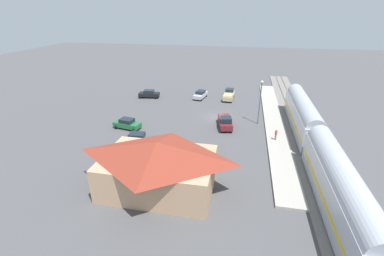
# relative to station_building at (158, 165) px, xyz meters

# --- Properties ---
(ground_plane) EXTENTS (200.00, 200.00, 0.00)m
(ground_plane) POSITION_rel_station_building_xyz_m (-4.00, -22.00, -2.94)
(ground_plane) COLOR #4C4C4F
(railway_track) EXTENTS (4.80, 70.00, 0.30)m
(railway_track) POSITION_rel_station_building_xyz_m (-18.00, -22.00, -2.85)
(railway_track) COLOR slate
(railway_track) RESTS_ON ground
(platform) EXTENTS (3.20, 46.00, 0.30)m
(platform) POSITION_rel_station_building_xyz_m (-14.00, -22.00, -2.79)
(platform) COLOR #A8A399
(platform) RESTS_ON ground
(station_building) EXTENTS (12.63, 8.73, 5.69)m
(station_building) POSITION_rel_station_building_xyz_m (0.00, 0.00, 0.00)
(station_building) COLOR tan
(station_building) RESTS_ON ground
(pedestrian_on_platform) EXTENTS (0.36, 0.36, 1.71)m
(pedestrian_on_platform) POSITION_rel_station_building_xyz_m (-13.60, -14.10, -1.66)
(pedestrian_on_platform) COLOR brown
(pedestrian_on_platform) RESTS_ON platform
(sedan_black) EXTENTS (4.70, 2.70, 1.74)m
(sedan_black) POSITION_rel_station_building_xyz_m (12.24, -30.84, -2.07)
(sedan_black) COLOR black
(sedan_black) RESTS_ON ground
(sedan_green) EXTENTS (4.77, 2.89, 1.74)m
(sedan_green) POSITION_rel_station_building_xyz_m (10.08, -14.20, -2.07)
(sedan_green) COLOR #236638
(sedan_green) RESTS_ON ground
(sedan_silver) EXTENTS (2.68, 4.77, 1.74)m
(sedan_silver) POSITION_rel_station_building_xyz_m (0.89, -32.62, -2.07)
(sedan_silver) COLOR silver
(sedan_silver) RESTS_ON ground
(pickup_tan) EXTENTS (2.32, 5.52, 2.14)m
(pickup_tan) POSITION_rel_station_building_xyz_m (-5.32, -33.15, -1.92)
(pickup_tan) COLOR #C6B284
(pickup_tan) RESTS_ON ground
(pickup_maroon) EXTENTS (2.97, 5.68, 2.14)m
(pickup_maroon) POSITION_rel_station_building_xyz_m (-5.77, -17.93, -1.92)
(pickup_maroon) COLOR maroon
(pickup_maroon) RESTS_ON ground
(sedan_charcoal) EXTENTS (4.61, 2.50, 1.74)m
(sedan_charcoal) POSITION_rel_station_building_xyz_m (6.34, -9.29, -2.07)
(sedan_charcoal) COLOR #47494F
(sedan_charcoal) RESTS_ON ground
(light_pole_near_platform) EXTENTS (0.44, 0.44, 7.61)m
(light_pole_near_platform) POSITION_rel_station_building_xyz_m (-11.20, -20.49, 1.86)
(light_pole_near_platform) COLOR #515156
(light_pole_near_platform) RESTS_ON ground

